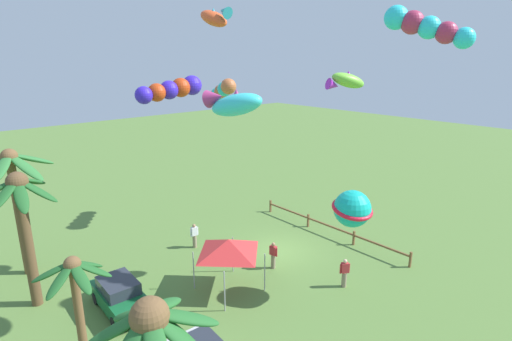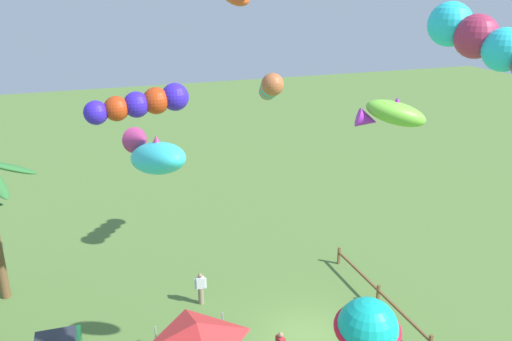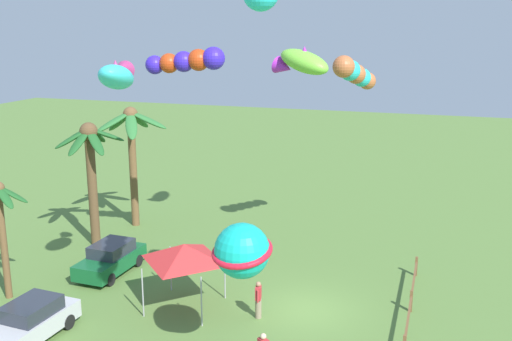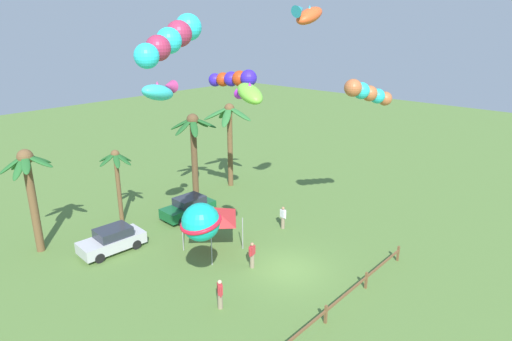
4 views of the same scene
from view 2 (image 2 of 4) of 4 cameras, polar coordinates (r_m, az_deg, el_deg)
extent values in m
plane|color=#567A38|center=(23.17, 5.57, -17.79)|extent=(120.00, 120.00, 0.00)
ellipsoid|color=#2D7033|center=(25.60, -25.40, 0.29)|extent=(0.91, 2.32, 1.15)
cube|color=brown|center=(25.53, 13.23, -13.04)|extent=(0.12, 0.12, 0.95)
cube|color=brown|center=(28.34, 9.07, -9.20)|extent=(0.12, 0.12, 0.95)
cube|color=brown|center=(24.13, 15.77, -14.89)|extent=(11.65, 0.09, 0.11)
cylinder|color=gray|center=(25.03, -6.05, -13.46)|extent=(0.26, 0.26, 0.84)
cube|color=silver|center=(24.65, -6.11, -12.12)|extent=(0.28, 0.41, 0.54)
sphere|color=#A37556|center=(24.46, -6.14, -11.37)|extent=(0.21, 0.21, 0.21)
cylinder|color=silver|center=(24.70, -5.56, -12.17)|extent=(0.09, 0.09, 0.52)
cylinder|color=silver|center=(24.67, -6.65, -12.26)|extent=(0.09, 0.09, 0.52)
sphere|color=#A37556|center=(20.81, 2.71, -17.55)|extent=(0.21, 0.21, 0.21)
cylinder|color=#B72D33|center=(21.22, 2.33, -18.14)|extent=(0.09, 0.09, 0.52)
cylinder|color=#9E9EA3|center=(21.53, -3.64, -17.58)|extent=(0.06, 0.06, 2.10)
pyramid|color=red|center=(19.42, -6.49, -17.15)|extent=(2.86, 2.86, 0.75)
sphere|color=#3620CF|center=(18.98, -8.87, 7.97)|extent=(1.00, 1.00, 1.00)
sphere|color=red|center=(18.85, -10.91, 7.52)|extent=(0.96, 0.96, 0.96)
sphere|color=#3620CF|center=(18.75, -12.97, 7.05)|extent=(0.92, 0.92, 0.92)
sphere|color=red|center=(18.67, -15.06, 6.57)|extent=(0.88, 0.88, 0.88)
sphere|color=#3620CF|center=(18.62, -17.15, 6.07)|extent=(0.84, 0.84, 0.84)
ellipsoid|color=#37D7E0|center=(13.63, -10.75, 1.35)|extent=(2.65, 1.80, 1.32)
cone|color=#B13371|center=(14.46, -12.60, 3.25)|extent=(1.05, 0.95, 0.87)
cone|color=#B13371|center=(13.52, -10.85, 2.86)|extent=(0.57, 0.57, 0.47)
ellipsoid|color=#79D23D|center=(15.71, 15.09, 6.08)|extent=(1.59, 2.11, 1.09)
cone|color=#AB26CA|center=(15.63, 12.09, 5.47)|extent=(0.81, 0.87, 0.70)
cone|color=#AB26CA|center=(15.65, 15.18, 7.13)|extent=(0.47, 0.47, 0.37)
sphere|color=#13BBAE|center=(16.07, 12.12, -16.54)|extent=(1.79, 1.79, 1.79)
torus|color=red|center=(16.07, 12.12, -16.54)|extent=(2.42, 2.42, 0.65)
sphere|color=#29DEED|center=(12.82, 20.50, 14.80)|extent=(0.99, 0.99, 0.99)
sphere|color=#B02C50|center=(12.49, 22.98, 13.38)|extent=(0.95, 0.95, 0.95)
sphere|color=#29DEED|center=(12.20, 25.55, 11.86)|extent=(0.91, 0.91, 0.91)
sphere|color=#BB6437|center=(23.70, 1.82, 9.40)|extent=(1.04, 1.04, 1.04)
sphere|color=#27C5CA|center=(24.42, 1.67, 9.20)|extent=(1.00, 1.00, 1.00)
sphere|color=#BB6437|center=(25.14, 1.53, 9.01)|extent=(0.96, 0.96, 0.96)
sphere|color=#27C5CA|center=(25.86, 1.40, 8.83)|extent=(0.91, 0.91, 0.91)
sphere|color=#BB6437|center=(26.58, 1.27, 8.66)|extent=(0.87, 0.87, 0.87)
camera|label=1|loc=(8.51, -98.08, -20.76)|focal=28.02mm
camera|label=3|loc=(14.54, 90.98, -10.72)|focal=41.50mm
camera|label=4|loc=(21.55, 74.29, 3.61)|focal=31.03mm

